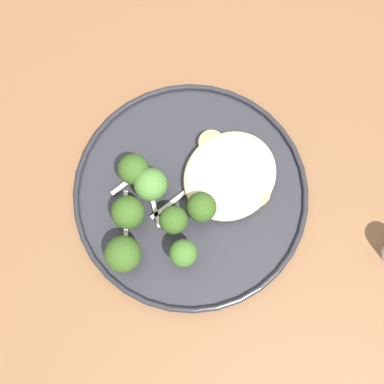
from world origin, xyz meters
name	(u,v)px	position (x,y,z in m)	size (l,w,h in m)	color
ground	(194,257)	(0.00, 0.00, 0.00)	(6.00, 6.00, 0.00)	#47423D
wooden_dining_table	(195,204)	(0.00, 0.00, 0.66)	(1.40, 1.00, 0.74)	brown
dinner_plate	(192,194)	(-0.01, 0.00, 0.75)	(0.29, 0.29, 0.02)	#232328
noodle_bed	(230,175)	(0.04, -0.02, 0.76)	(0.12, 0.11, 0.03)	beige
seared_scallop_rear_pale	(211,143)	(0.05, 0.02, 0.76)	(0.03, 0.03, 0.01)	#DBB77A
seared_scallop_half_hidden	(231,180)	(0.04, -0.03, 0.76)	(0.03, 0.03, 0.02)	#DBB77A
seared_scallop_front_small	(201,176)	(0.01, 0.00, 0.76)	(0.02, 0.02, 0.01)	#DBB77A
seared_scallop_center_golden	(258,195)	(0.04, -0.06, 0.76)	(0.03, 0.03, 0.02)	#DBB77A
broccoli_floret_rear_charred	(134,170)	(-0.04, 0.06, 0.79)	(0.04, 0.04, 0.06)	#89A356
broccoli_floret_beside_noodles	(183,253)	(-0.07, -0.05, 0.78)	(0.03, 0.03, 0.05)	#89A356
broccoli_floret_front_edge	(201,207)	(-0.02, -0.03, 0.78)	(0.04, 0.04, 0.05)	#7A994C
broccoli_floret_split_head	(128,212)	(-0.08, 0.03, 0.78)	(0.04, 0.04, 0.05)	#89A356
broccoli_floret_tall_stalk	(174,220)	(-0.05, -0.01, 0.78)	(0.03, 0.03, 0.05)	#89A356
broccoli_floret_left_leaning	(124,255)	(-0.12, 0.00, 0.78)	(0.04, 0.04, 0.06)	#7A994C
broccoli_floret_right_tilted	(151,185)	(-0.04, 0.03, 0.79)	(0.04, 0.04, 0.06)	#7A994C
onion_sliver_long_sliver	(126,183)	(-0.05, 0.07, 0.75)	(0.04, 0.01, 0.00)	silver
onion_sliver_short_strip	(126,214)	(-0.08, 0.04, 0.75)	(0.06, 0.01, 0.00)	silver
onion_sliver_pale_crescent	(156,211)	(-0.06, 0.01, 0.75)	(0.04, 0.01, 0.00)	silver
onion_sliver_curled_piece	(169,205)	(-0.04, 0.01, 0.75)	(0.05, 0.01, 0.00)	silver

